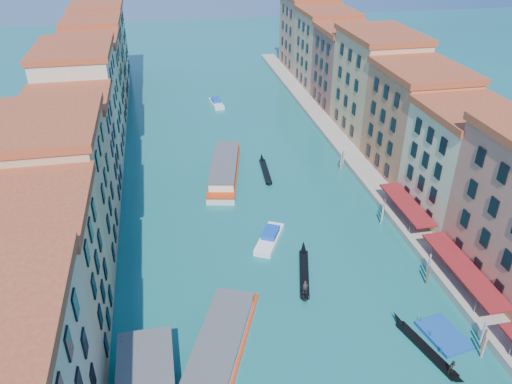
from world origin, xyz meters
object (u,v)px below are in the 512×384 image
gondola_fore (304,273)px  vaporetto_near (217,357)px  gondola_right (428,349)px  blue_dock (444,335)px  vaporetto_far (225,169)px

gondola_fore → vaporetto_near: bearing=-120.8°
gondola_right → blue_dock: bearing=16.1°
gondola_right → blue_dock: gondola_right is taller
vaporetto_near → blue_dock: bearing=20.6°
vaporetto_far → blue_dock: (18.41, -42.33, -1.12)m
vaporetto_near → vaporetto_far: vaporetto_near is taller
blue_dock → gondola_fore: bearing=122.3°
vaporetto_far → gondola_right: 46.71m
vaporetto_near → blue_dock: 25.07m
vaporetto_near → gondola_fore: size_ratio=1.73×
vaporetto_far → gondola_fore: (6.21, -29.10, -0.94)m
vaporetto_near → gondola_fore: 17.95m
vaporetto_far → blue_dock: vaporetto_far is taller
gondola_fore → blue_dock: gondola_fore is taller
gondola_right → gondola_fore: bearing=107.2°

